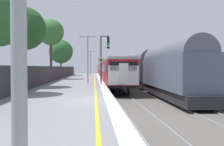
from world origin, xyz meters
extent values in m
cube|color=gray|center=(-2.50, 0.00, -0.50)|extent=(6.40, 110.00, 1.00)
cube|color=silver|center=(0.40, 0.00, 0.01)|extent=(0.60, 110.00, 0.01)
cube|color=yellow|center=(-0.35, 0.00, 0.01)|extent=(0.12, 110.00, 0.01)
cube|color=#56514C|center=(6.20, 0.00, -1.10)|extent=(11.00, 110.00, 0.20)
cube|color=gray|center=(1.38, 0.00, -0.96)|extent=(0.07, 110.00, 0.08)
cube|color=gray|center=(2.82, 0.00, -0.96)|extent=(0.07, 110.00, 0.08)
cube|color=gray|center=(5.38, 0.00, -0.96)|extent=(0.07, 110.00, 0.08)
cube|color=maroon|center=(2.10, 18.32, 1.27)|extent=(2.80, 20.12, 2.30)
cube|color=black|center=(2.10, 18.32, -0.01)|extent=(2.64, 19.52, 0.25)
cube|color=gray|center=(2.10, 18.32, 2.54)|extent=(2.68, 20.12, 0.24)
cube|color=black|center=(0.69, 18.32, 1.57)|extent=(0.02, 18.52, 0.84)
cube|color=red|center=(0.69, 13.29, 1.17)|extent=(0.03, 1.10, 1.90)
cube|color=red|center=(0.69, 23.35, 1.17)|extent=(0.03, 1.10, 1.90)
cylinder|color=black|center=(1.32, 10.86, -0.50)|extent=(0.12, 0.84, 0.84)
cylinder|color=black|center=(2.88, 10.86, -0.50)|extent=(0.12, 0.84, 0.84)
cylinder|color=black|center=(1.32, 25.78, -0.50)|extent=(0.12, 0.84, 0.84)
cylinder|color=black|center=(2.88, 25.78, -0.50)|extent=(0.12, 0.84, 0.84)
cube|color=maroon|center=(2.10, 39.04, 1.27)|extent=(2.80, 20.12, 2.30)
cube|color=black|center=(2.10, 39.04, -0.01)|extent=(2.64, 19.52, 0.25)
cube|color=gray|center=(2.10, 39.04, 2.54)|extent=(2.68, 20.12, 0.24)
cube|color=black|center=(0.69, 39.04, 1.57)|extent=(0.02, 18.52, 0.84)
cube|color=red|center=(0.69, 34.01, 1.17)|extent=(0.03, 1.10, 1.90)
cube|color=red|center=(0.69, 44.07, 1.17)|extent=(0.03, 1.10, 1.90)
cylinder|color=black|center=(1.32, 31.58, -0.50)|extent=(0.12, 0.84, 0.84)
cylinder|color=black|center=(2.88, 31.58, -0.50)|extent=(0.12, 0.84, 0.84)
cylinder|color=black|center=(1.32, 46.50, -0.50)|extent=(0.12, 0.84, 0.84)
cylinder|color=black|center=(2.88, 46.50, -0.50)|extent=(0.12, 0.84, 0.84)
cube|color=maroon|center=(2.10, 59.76, 1.27)|extent=(2.80, 20.12, 2.30)
cube|color=black|center=(2.10, 59.76, -0.01)|extent=(2.64, 19.52, 0.25)
cube|color=gray|center=(2.10, 59.76, 2.54)|extent=(2.68, 20.12, 0.24)
cube|color=black|center=(0.69, 59.76, 1.57)|extent=(0.02, 18.52, 0.84)
cube|color=red|center=(0.69, 54.73, 1.17)|extent=(0.03, 1.10, 1.90)
cube|color=red|center=(0.69, 64.79, 1.17)|extent=(0.03, 1.10, 1.90)
cylinder|color=black|center=(1.32, 52.30, -0.50)|extent=(0.12, 0.84, 0.84)
cylinder|color=black|center=(2.88, 52.30, -0.50)|extent=(0.12, 0.84, 0.84)
cylinder|color=black|center=(1.32, 67.22, -0.50)|extent=(0.12, 0.84, 0.84)
cylinder|color=black|center=(2.88, 67.22, -0.50)|extent=(0.12, 0.84, 0.84)
cube|color=silver|center=(2.10, 8.30, 1.02)|extent=(2.70, 0.10, 1.70)
cube|color=black|center=(2.10, 8.29, 1.82)|extent=(2.40, 0.08, 0.80)
cube|color=silver|center=(2.10, 8.16, 1.17)|extent=(0.80, 0.24, 1.80)
cylinder|color=white|center=(1.15, 8.24, 0.27)|extent=(0.18, 0.06, 0.18)
cylinder|color=white|center=(3.05, 8.24, 0.27)|extent=(0.18, 0.06, 0.18)
cylinder|color=black|center=(2.10, 8.01, 0.02)|extent=(0.20, 0.35, 0.20)
cube|color=black|center=(2.10, 39.04, 2.79)|extent=(0.60, 0.90, 0.20)
cube|color=#232326|center=(6.10, 7.32, -0.38)|extent=(2.30, 13.00, 0.79)
cube|color=#4C5666|center=(6.10, 7.32, 1.33)|extent=(2.60, 12.20, 2.62)
cylinder|color=#515660|center=(6.10, 7.32, 2.64)|extent=(2.39, 11.80, 2.39)
cylinder|color=black|center=(5.32, 2.82, -0.50)|extent=(0.12, 0.84, 0.84)
cylinder|color=black|center=(6.88, 2.82, -0.50)|extent=(0.12, 0.84, 0.84)
cylinder|color=black|center=(5.32, 11.82, -0.50)|extent=(0.12, 0.84, 0.84)
cylinder|color=black|center=(6.88, 11.82, -0.50)|extent=(0.12, 0.84, 0.84)
cube|color=#232326|center=(6.10, 21.12, -0.38)|extent=(2.30, 13.00, 0.79)
cube|color=#4C5666|center=(6.10, 21.12, 1.33)|extent=(2.60, 12.20, 2.62)
cylinder|color=#515660|center=(6.10, 21.12, 2.64)|extent=(2.39, 11.80, 2.39)
cylinder|color=black|center=(5.32, 16.62, -0.50)|extent=(0.12, 0.84, 0.84)
cylinder|color=black|center=(6.88, 16.62, -0.50)|extent=(0.12, 0.84, 0.84)
cylinder|color=black|center=(5.32, 25.62, -0.50)|extent=(0.12, 0.84, 0.84)
cylinder|color=black|center=(6.88, 25.62, -0.50)|extent=(0.12, 0.84, 0.84)
cube|color=#232326|center=(6.10, 34.92, -0.38)|extent=(2.30, 13.00, 0.79)
cube|color=#4C5666|center=(6.10, 34.92, 1.33)|extent=(2.60, 12.20, 2.62)
cylinder|color=#515660|center=(6.10, 34.92, 2.64)|extent=(2.39, 11.80, 2.39)
cylinder|color=black|center=(5.32, 30.42, -0.50)|extent=(0.12, 0.84, 0.84)
cylinder|color=black|center=(6.88, 30.42, -0.50)|extent=(0.12, 0.84, 0.84)
cylinder|color=black|center=(5.32, 39.43, -0.50)|extent=(0.12, 0.84, 0.84)
cylinder|color=black|center=(6.88, 39.43, -0.50)|extent=(0.12, 0.84, 0.84)
cube|color=#232326|center=(6.10, 48.73, -0.38)|extent=(2.30, 13.00, 0.79)
cube|color=#4C5666|center=(6.10, 48.73, 1.33)|extent=(2.60, 12.20, 2.62)
cylinder|color=#515660|center=(6.10, 48.73, 2.64)|extent=(2.39, 11.80, 2.39)
cylinder|color=black|center=(5.32, 44.23, -0.50)|extent=(0.12, 0.84, 0.84)
cylinder|color=black|center=(6.88, 44.23, -0.50)|extent=(0.12, 0.84, 0.84)
cylinder|color=black|center=(5.32, 53.23, -0.50)|extent=(0.12, 0.84, 0.84)
cylinder|color=black|center=(6.88, 53.23, -0.50)|extent=(0.12, 0.84, 0.84)
cylinder|color=#47474C|center=(0.35, 15.70, 2.64)|extent=(0.18, 0.18, 5.29)
cube|color=#47474C|center=(0.80, 15.70, 5.29)|extent=(0.90, 0.12, 0.12)
cube|color=black|center=(1.20, 15.70, 4.74)|extent=(0.28, 0.20, 1.00)
cylinder|color=black|center=(1.20, 15.58, 5.06)|extent=(0.16, 0.04, 0.16)
cylinder|color=black|center=(1.20, 15.58, 4.74)|extent=(0.16, 0.04, 0.16)
cylinder|color=#19D83F|center=(1.20, 15.58, 4.42)|extent=(0.16, 0.04, 0.16)
cube|color=black|center=(1.20, 15.70, 3.99)|extent=(0.32, 0.16, 0.24)
cylinder|color=#59595B|center=(0.25, 11.89, 1.20)|extent=(0.08, 0.08, 2.40)
cylinder|color=black|center=(0.25, 11.89, 2.46)|extent=(0.59, 0.02, 0.59)
cylinder|color=silver|center=(0.25, 11.88, 2.46)|extent=(0.56, 0.02, 0.56)
cube|color=black|center=(0.25, 11.86, 2.46)|extent=(0.24, 0.01, 0.18)
cylinder|color=#93999E|center=(-1.12, 14.06, 2.55)|extent=(0.14, 0.14, 5.11)
cube|color=#93999E|center=(-0.67, 14.06, 5.01)|extent=(0.90, 0.08, 0.08)
cylinder|color=silver|center=(-0.22, 14.06, 4.93)|extent=(0.20, 0.20, 0.18)
cube|color=#93999E|center=(-1.57, 14.06, 5.01)|extent=(0.90, 0.08, 0.08)
cylinder|color=silver|center=(-2.02, 14.06, 4.93)|extent=(0.20, 0.20, 0.18)
cylinder|color=#93999E|center=(-1.12, 39.20, 2.56)|extent=(0.14, 0.14, 5.13)
cube|color=#93999E|center=(-0.67, 39.20, 5.03)|extent=(0.90, 0.08, 0.08)
cylinder|color=silver|center=(-0.22, 39.20, 4.95)|extent=(0.20, 0.20, 0.18)
cube|color=#93999E|center=(-1.57, 39.20, 5.03)|extent=(0.90, 0.08, 0.08)
cylinder|color=silver|center=(-2.02, 39.20, 4.95)|extent=(0.20, 0.20, 0.18)
cylinder|color=#38383D|center=(-5.45, 11.69, 0.90)|extent=(0.07, 0.07, 1.81)
cylinder|color=#38383D|center=(-5.45, 23.38, 0.90)|extent=(0.07, 0.07, 1.81)
cylinder|color=#38383D|center=(-5.45, 35.06, 0.90)|extent=(0.07, 0.07, 1.81)
cylinder|color=#38383D|center=(-5.45, 46.75, 0.90)|extent=(0.07, 0.07, 1.81)
cylinder|color=#473323|center=(-6.44, 8.84, 2.02)|extent=(0.42, 0.42, 4.03)
sphere|color=#234C23|center=(-6.44, 8.84, 5.06)|extent=(3.72, 3.72, 3.72)
sphere|color=#234C23|center=(-6.53, 8.99, 4.59)|extent=(2.51, 2.51, 2.51)
cylinder|color=#473323|center=(-6.66, 23.61, 2.87)|extent=(0.35, 0.35, 5.75)
sphere|color=#33662D|center=(-6.66, 23.61, 6.78)|extent=(3.76, 3.76, 3.76)
sphere|color=#33662D|center=(-6.70, 23.75, 6.31)|extent=(2.85, 2.85, 2.85)
cylinder|color=#473323|center=(-6.98, 37.28, 1.76)|extent=(0.28, 0.28, 3.52)
sphere|color=#285628|center=(-6.98, 37.28, 4.81)|extent=(4.72, 4.72, 4.72)
sphere|color=#285628|center=(-6.74, 36.86, 4.22)|extent=(2.86, 2.86, 2.86)
camera|label=1|loc=(-0.46, -13.38, 1.74)|focal=40.41mm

